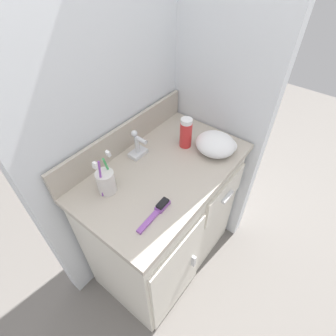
{
  "coord_description": "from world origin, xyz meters",
  "views": [
    {
      "loc": [
        -0.67,
        -0.55,
        1.68
      ],
      "look_at": [
        0.0,
        -0.03,
        0.85
      ],
      "focal_mm": 28.0,
      "sensor_mm": 36.0,
      "label": 1
    }
  ],
  "objects_px": {
    "shaving_cream_can": "(186,133)",
    "hairbrush": "(158,210)",
    "toothbrush_cup": "(106,181)",
    "hand_towel": "(217,144)"
  },
  "relations": [
    {
      "from": "shaving_cream_can",
      "to": "hairbrush",
      "type": "bearing_deg",
      "value": -158.98
    },
    {
      "from": "shaving_cream_can",
      "to": "toothbrush_cup",
      "type": "bearing_deg",
      "value": 169.51
    },
    {
      "from": "hairbrush",
      "to": "toothbrush_cup",
      "type": "bearing_deg",
      "value": 97.88
    },
    {
      "from": "toothbrush_cup",
      "to": "hairbrush",
      "type": "xyz_separation_m",
      "value": [
        0.04,
        -0.24,
        -0.05
      ]
    },
    {
      "from": "shaving_cream_can",
      "to": "hairbrush",
      "type": "height_order",
      "value": "shaving_cream_can"
    },
    {
      "from": "toothbrush_cup",
      "to": "hand_towel",
      "type": "relative_size",
      "value": 0.99
    },
    {
      "from": "shaving_cream_can",
      "to": "hairbrush",
      "type": "distance_m",
      "value": 0.44
    },
    {
      "from": "toothbrush_cup",
      "to": "shaving_cream_can",
      "type": "distance_m",
      "value": 0.46
    },
    {
      "from": "toothbrush_cup",
      "to": "shaving_cream_can",
      "type": "relative_size",
      "value": 1.23
    },
    {
      "from": "toothbrush_cup",
      "to": "hairbrush",
      "type": "height_order",
      "value": "toothbrush_cup"
    }
  ]
}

